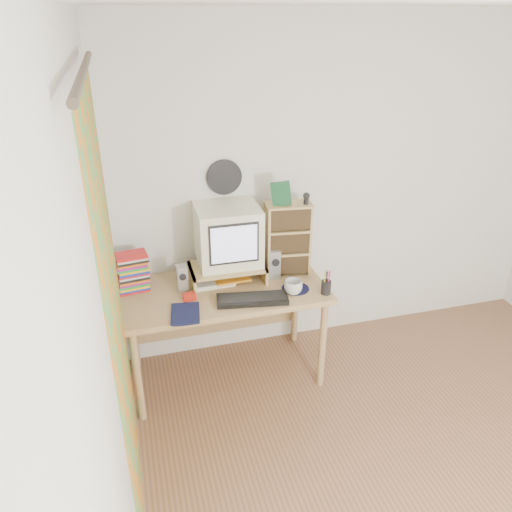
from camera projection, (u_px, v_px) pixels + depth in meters
floor at (456, 496)px, 2.83m from camera, size 3.50×3.50×0.00m
back_wall at (344, 190)px, 3.78m from camera, size 3.50×0.00×3.50m
left_wall at (108, 377)px, 1.86m from camera, size 0.00×3.50×3.50m
curtain at (119, 327)px, 2.32m from camera, size 0.00×2.20×2.20m
wall_disc at (224, 177)px, 3.46m from camera, size 0.25×0.02×0.25m
desk at (222, 300)px, 3.56m from camera, size 1.40×0.70×0.75m
monitor_riser at (227, 269)px, 3.50m from camera, size 0.52×0.30×0.12m
crt_monitor at (229, 236)px, 3.44m from camera, size 0.44×0.44×0.41m
speaker_left at (182, 278)px, 3.38m from camera, size 0.07×0.07×0.19m
speaker_right at (274, 264)px, 3.53m from camera, size 0.09×0.09×0.22m
keyboard at (252, 299)px, 3.28m from camera, size 0.49×0.23×0.03m
dvd_stack at (133, 271)px, 3.36m from camera, size 0.22×0.17×0.29m
cd_rack at (288, 239)px, 3.54m from camera, size 0.34×0.21×0.53m
mug at (293, 287)px, 3.36m from camera, size 0.15×0.15×0.10m
diary at (171, 313)px, 3.12m from camera, size 0.24×0.19×0.04m
mousepad at (295, 289)px, 3.44m from camera, size 0.22×0.22×0.00m
pen_cup at (326, 285)px, 3.35m from camera, size 0.07×0.07×0.13m
papers at (220, 279)px, 3.52m from camera, size 0.29×0.22×0.04m
red_box at (189, 297)px, 3.30m from camera, size 0.09×0.06×0.04m
game_box at (281, 194)px, 3.35m from camera, size 0.13×0.06×0.17m
webcam at (306, 198)px, 3.39m from camera, size 0.05×0.05×0.08m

